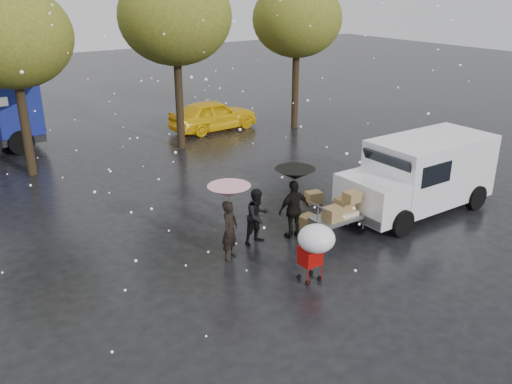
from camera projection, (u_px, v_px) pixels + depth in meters
ground at (275, 257)px, 13.71m from camera, size 90.00×90.00×0.00m
person_pink at (230, 230)px, 13.37m from camera, size 0.67×0.62×1.54m
person_middle at (258, 216)px, 14.19m from camera, size 0.80×0.66×1.51m
person_black at (294, 209)px, 14.47m from camera, size 0.97×0.44×1.63m
umbrella_pink at (229, 192)px, 13.00m from camera, size 1.06×1.06×1.94m
umbrella_black at (295, 174)px, 14.10m from camera, size 1.07×1.07×1.97m
vendor_cart at (341, 211)px, 14.61m from camera, size 1.52×0.80×1.27m
shopping_cart at (315, 241)px, 12.13m from camera, size 0.84×0.84×1.46m
white_van at (421, 174)px, 16.12m from camera, size 4.91×2.18×2.20m
box_ground_near at (307, 222)px, 15.16m from camera, size 0.50×0.42×0.41m
box_ground_far at (313, 197)px, 16.98m from camera, size 0.54×0.46×0.36m
yellow_taxi at (213, 115)px, 25.13m from camera, size 4.25×1.86×1.43m
tree_row at (100, 26)px, 19.32m from camera, size 21.60×4.40×7.12m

